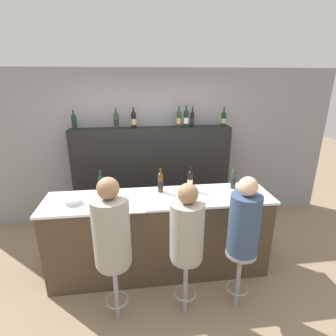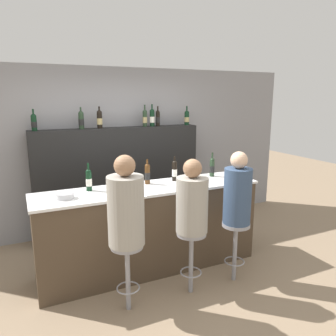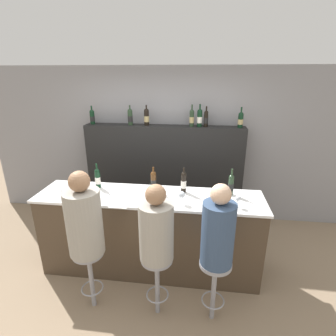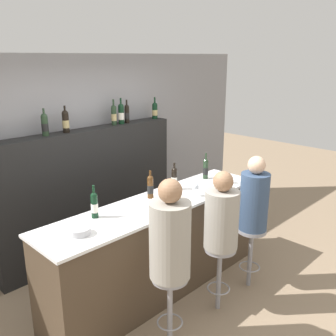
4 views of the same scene
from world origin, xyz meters
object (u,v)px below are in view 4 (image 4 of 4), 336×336
Objects in this scene: wine_glass_1 at (228,176)px; metal_bowl at (80,231)px; guest_seated_left at (170,236)px; wine_bottle_counter_2 at (174,178)px; wine_bottle_backbar_2 at (66,121)px; wine_bottle_backbar_3 at (114,115)px; guest_seated_middle at (222,216)px; wine_bottle_counter_1 at (150,186)px; guest_seated_right at (254,198)px; bar_stool_left at (170,293)px; wine_glass_0 at (195,187)px; wine_bottle_counter_0 at (94,205)px; wine_bottle_backbar_6 at (155,110)px; bar_stool_right at (251,242)px; wine_bottle_backbar_1 at (45,124)px; bar_stool_middle at (220,262)px; wine_bottle_backbar_4 at (121,114)px; wine_bottle_counter_3 at (206,168)px; wine_bottle_backbar_5 at (127,114)px.

wine_glass_1 is 2.03m from metal_bowl.
guest_seated_left is (-1.55, -0.52, -0.06)m from wine_glass_1.
wine_bottle_backbar_2 reaches higher than wine_bottle_counter_2.
wine_bottle_backbar_3 is 2.13m from guest_seated_middle.
guest_seated_middle reaches higher than wine_bottle_counter_1.
bar_stool_left is at bearing 180.00° from guest_seated_right.
wine_glass_0 is at bearing 29.13° from guest_seated_left.
wine_bottle_backbar_2 is 0.95× the size of wine_bottle_backbar_3.
wine_bottle_backbar_3 reaches higher than wine_bottle_counter_0.
wine_bottle_backbar_6 is 0.43× the size of bar_stool_right.
wine_bottle_backbar_3 reaches higher than wine_bottle_counter_1.
wine_bottle_backbar_1 is 1.73m from wine_bottle_backbar_6.
guest_seated_right is at bearing -55.95° from wine_bottle_backbar_1.
guest_seated_left is (-0.96, -1.98, -0.71)m from wine_bottle_backbar_3.
wine_bottle_counter_1 is at bearing 162.39° from wine_glass_1.
metal_bowl is (-2.19, -1.35, -0.70)m from wine_bottle_backbar_6.
wine_bottle_backbar_3 is 1.60m from wine_glass_0.
wine_bottle_counter_0 is 1.02× the size of wine_bottle_counter_2.
guest_seated_middle is (-0.20, -0.52, -0.12)m from wine_glass_0.
guest_seated_middle is (0.73, 0.00, -0.04)m from guest_seated_left.
metal_bowl is at bearing 152.26° from bar_stool_middle.
wine_bottle_backbar_3 is 2.32m from guest_seated_left.
guest_seated_right is at bearing -83.44° from wine_bottle_backbar_4.
wine_glass_0 is 0.21× the size of bar_stool_middle.
wine_bottle_counter_1 is at bearing -75.02° from wine_bottle_backbar_2.
wine_bottle_counter_0 is at bearing 102.03° from guest_seated_left.
guest_seated_left is at bearing -77.97° from wine_bottle_counter_0.
guest_seated_right is at bearing 0.00° from bar_stool_left.
wine_bottle_counter_2 is at bearing -124.37° from wine_bottle_backbar_6.
bar_stool_middle is (-0.78, -0.84, -0.66)m from wine_bottle_counter_3.
wine_bottle_counter_3 is 1.33m from wine_bottle_backbar_5.
wine_bottle_backbar_4 reaches higher than wine_bottle_counter_2.
wine_bottle_backbar_1 is 1.00× the size of wine_bottle_backbar_5.
wine_bottle_counter_3 is 2.19× the size of wine_glass_0.
wine_bottle_counter_1 is 1.31m from bar_stool_right.
guest_seated_left reaches higher than wine_bottle_counter_0.
wine_glass_1 is at bearing -42.85° from wine_bottle_backbar_1.
wine_glass_0 is at bearing 126.40° from guest_seated_right.
bar_stool_left is (-0.55, -0.84, -0.66)m from wine_bottle_counter_1.
guest_seated_left is (-1.19, -1.98, -0.71)m from wine_bottle_backbar_5.
metal_bowl is at bearing -139.30° from wine_bottle_backbar_4.
metal_bowl is 0.26× the size of bar_stool_right.
wine_bottle_backbar_4 is 1.60m from wine_glass_0.
wine_bottle_backbar_2 is at bearing 103.70° from guest_seated_middle.
wine_bottle_backbar_3 is (1.14, 1.14, 0.62)m from wine_bottle_counter_0.
wine_bottle_backbar_4 is 1.67m from wine_glass_1.
wine_bottle_backbar_4 is (1.27, 1.14, 0.62)m from wine_bottle_counter_0.
wine_bottle_counter_2 is at bearing 76.42° from guest_seated_middle.
guest_seated_middle reaches higher than wine_glass_1.
wine_bottle_counter_0 is 2.40× the size of wine_glass_1.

